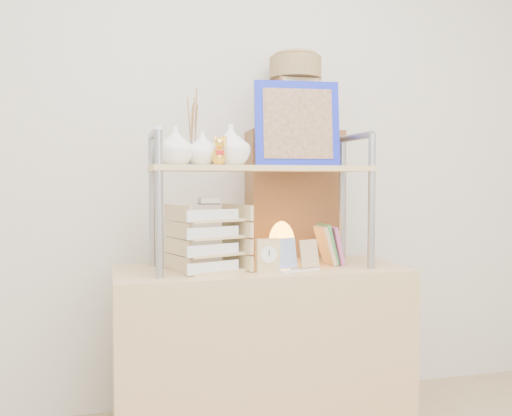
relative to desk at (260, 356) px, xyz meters
The scene contains 9 objects.
desk is the anchor object (origin of this frame).
cabinet 0.55m from the desk, 53.76° to the left, with size 0.45×0.24×1.35m, color brown.
hutch 0.83m from the desk, 167.24° to the left, with size 0.90×0.34×0.80m.
letter_tray 0.54m from the desk, behind, with size 0.30×0.30×0.30m.
salt_lamp 0.49m from the desk, 29.30° to the left, with size 0.12×0.11×0.19m.
desk_clock 0.46m from the desk, 91.44° to the right, with size 0.10×0.05×0.13m.
postcard_stand 0.45m from the desk, 42.54° to the right, with size 0.19×0.10×0.13m.
drawer_chest 1.19m from the desk, 52.06° to the left, with size 0.20×0.16×0.25m.
woven_basket 1.35m from the desk, 52.23° to the left, with size 0.25×0.25×0.10m, color olive.
Camera 1 is at (-0.63, -1.07, 1.12)m, focal length 40.00 mm.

